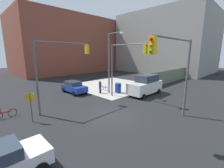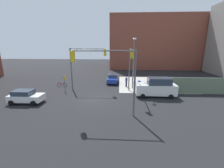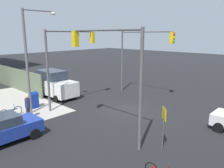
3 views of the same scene
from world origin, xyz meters
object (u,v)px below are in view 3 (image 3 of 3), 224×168
(traffic_signal_nw_corner, at_px, (110,62))
(hatchback_blue, at_px, (2,129))
(street_lamp_corner, at_px, (31,54))
(pedestrian_crossing, at_px, (28,107))
(bicycle_leaning_on_fence, at_px, (11,112))
(mailbox_blue, at_px, (34,99))
(van_white_delivery, at_px, (54,84))
(traffic_signal_ne_corner, at_px, (67,53))
(traffic_signal_se_corner, at_px, (140,50))

(traffic_signal_nw_corner, relative_size, hatchback_blue, 1.57)
(street_lamp_corner, distance_m, pedestrian_crossing, 4.04)
(pedestrian_crossing, height_order, bicycle_leaning_on_fence, pedestrian_crossing)
(mailbox_blue, bearing_deg, street_lamp_corner, 157.16)
(traffic_signal_nw_corner, bearing_deg, hatchback_blue, 49.41)
(street_lamp_corner, xyz_separation_m, pedestrian_crossing, (-0.98, 1.07, -3.77))
(traffic_signal_nw_corner, distance_m, van_white_delivery, 11.31)
(van_white_delivery, height_order, bicycle_leaning_on_fence, van_white_delivery)
(traffic_signal_ne_corner, height_order, van_white_delivery, traffic_signal_ne_corner)
(traffic_signal_nw_corner, xyz_separation_m, hatchback_blue, (4.08, 4.76, -3.80))
(traffic_signal_se_corner, distance_m, traffic_signal_ne_corner, 7.45)
(mailbox_blue, bearing_deg, traffic_signal_se_corner, -113.18)
(hatchback_blue, relative_size, pedestrian_crossing, 2.32)
(hatchback_blue, distance_m, pedestrian_crossing, 3.70)
(traffic_signal_se_corner, height_order, pedestrian_crossing, traffic_signal_se_corner)
(traffic_signal_nw_corner, height_order, street_lamp_corner, street_lamp_corner)
(traffic_signal_nw_corner, bearing_deg, bicycle_leaning_on_fence, 18.76)
(street_lamp_corner, distance_m, hatchback_blue, 6.43)
(mailbox_blue, relative_size, bicycle_leaning_on_fence, 0.82)
(bicycle_leaning_on_fence, bearing_deg, traffic_signal_nw_corner, -161.24)
(traffic_signal_se_corner, distance_m, hatchback_blue, 14.29)
(traffic_signal_nw_corner, distance_m, bicycle_leaning_on_fence, 9.42)
(mailbox_blue, xyz_separation_m, hatchback_blue, (-4.46, 4.26, 0.08))
(traffic_signal_nw_corner, bearing_deg, van_white_delivery, -14.48)
(traffic_signal_ne_corner, distance_m, mailbox_blue, 4.86)
(mailbox_blue, bearing_deg, van_white_delivery, -59.09)
(traffic_signal_ne_corner, height_order, hatchback_blue, traffic_signal_ne_corner)
(traffic_signal_ne_corner, bearing_deg, traffic_signal_se_corner, -108.54)
(traffic_signal_nw_corner, bearing_deg, mailbox_blue, 3.35)
(mailbox_blue, xyz_separation_m, van_white_delivery, (1.92, -3.20, 0.52))
(mailbox_blue, relative_size, van_white_delivery, 0.26)
(street_lamp_corner, bearing_deg, traffic_signal_se_corner, -107.04)
(traffic_signal_se_corner, relative_size, bicycle_leaning_on_fence, 3.71)
(street_lamp_corner, bearing_deg, bicycle_leaning_on_fence, 76.49)
(traffic_signal_nw_corner, distance_m, hatchback_blue, 7.33)
(traffic_signal_ne_corner, xyz_separation_m, hatchback_blue, (-2.76, 6.70, -3.77))
(mailbox_blue, bearing_deg, hatchback_blue, 136.33)
(traffic_signal_se_corner, bearing_deg, van_white_delivery, 46.47)
(mailbox_blue, bearing_deg, bicycle_leaning_on_fence, 105.28)
(street_lamp_corner, distance_m, mailbox_blue, 4.09)
(traffic_signal_nw_corner, bearing_deg, pedestrian_crossing, 17.01)
(hatchback_blue, bearing_deg, traffic_signal_nw_corner, -130.59)
(hatchback_blue, relative_size, bicycle_leaning_on_fence, 2.37)
(traffic_signal_se_corner, height_order, street_lamp_corner, street_lamp_corner)
(traffic_signal_nw_corner, relative_size, bicycle_leaning_on_fence, 3.71)
(traffic_signal_se_corner, height_order, traffic_signal_ne_corner, same)
(hatchback_blue, relative_size, van_white_delivery, 0.77)
(traffic_signal_nw_corner, distance_m, traffic_signal_se_corner, 10.05)
(traffic_signal_se_corner, distance_m, bicycle_leaning_on_fence, 12.94)
(traffic_signal_se_corner, distance_m, pedestrian_crossing, 11.80)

